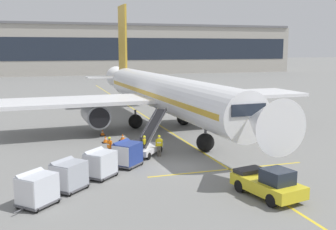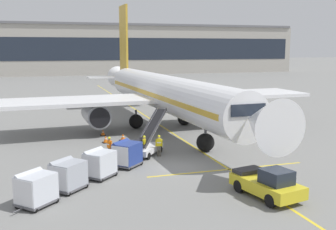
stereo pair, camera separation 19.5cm
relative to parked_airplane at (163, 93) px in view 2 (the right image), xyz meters
name	(u,v)px [view 2 (the right image)]	position (x,y,z in m)	size (l,w,h in m)	color
ground_plane	(178,168)	(-3.27, -14.56, -3.81)	(600.00, 600.00, 0.00)	slate
parked_airplane	(163,93)	(0.00, 0.00, 0.00)	(33.34, 43.11, 14.63)	white
belt_loader	(147,143)	(-4.45, -10.22, -2.88)	(4.18, 4.73, 3.46)	silver
baggage_cart_lead	(127,153)	(-6.74, -13.18, -2.81)	(2.55, 2.55, 1.91)	#515156
baggage_cart_second	(99,163)	(-9.01, -15.17, -2.81)	(2.55, 2.55, 1.91)	#515156
baggage_cart_third	(68,174)	(-11.19, -17.09, -2.81)	(2.55, 2.55, 1.91)	#515156
baggage_cart_fourth	(36,188)	(-13.04, -19.09, -2.81)	(2.55, 2.55, 1.91)	#515156
pushback_tug	(268,183)	(-0.16, -21.75, -2.98)	(2.96, 4.74, 1.83)	gold
ground_crew_by_loader	(159,144)	(-3.68, -11.11, -2.81)	(0.54, 0.36, 1.74)	#514C42
ground_crew_by_carts	(144,145)	(-4.85, -10.90, -2.81)	(0.34, 0.55, 1.74)	#333847
ground_crew_marshaller	(109,146)	(-7.57, -10.55, -2.81)	(0.37, 0.53, 1.74)	#514C42
ground_crew_wingwalker	(122,150)	(-6.86, -12.17, -2.81)	(0.49, 0.41, 1.74)	#333847
safety_cone_engine_keepout	(103,133)	(-6.82, -1.82, -3.52)	(0.53, 0.53, 0.61)	black
safety_cone_wingtip	(123,137)	(-5.37, -4.72, -3.47)	(0.61, 0.61, 0.69)	black
safety_cone_nose_mark	(106,139)	(-7.05, -5.09, -3.49)	(0.58, 0.58, 0.67)	black
apron_guidance_line_lead_in	(167,129)	(0.13, -0.77, -3.81)	(0.20, 110.00, 0.01)	yellow
apron_guidance_line_stop_bar	(228,169)	(0.04, -16.07, -3.81)	(12.00, 0.20, 0.01)	yellow
terminal_building	(101,49)	(7.29, 98.75, 4.39)	(136.17, 18.36, 16.51)	#A8A399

